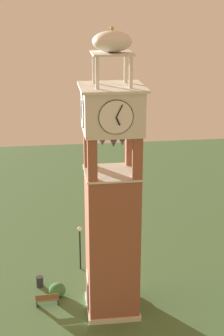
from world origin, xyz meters
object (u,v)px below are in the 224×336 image
at_px(lamp_post, 80,240).
at_px(clock_tower, 112,205).
at_px(trash_bin, 40,282).
at_px(park_bench, 47,299).

bearing_deg(lamp_post, clock_tower, 17.65).
relative_size(lamp_post, trash_bin, 4.52).
relative_size(clock_tower, trash_bin, 23.35).
height_order(clock_tower, park_bench, clock_tower).
xyz_separation_m(park_bench, trash_bin, (-2.50, -0.52, -0.08)).
xyz_separation_m(clock_tower, trash_bin, (-3.39, -4.91, -7.26)).
bearing_deg(trash_bin, lamp_post, 124.41).
xyz_separation_m(park_bench, lamp_post, (-4.66, 2.62, 2.05)).
bearing_deg(clock_tower, lamp_post, -162.35).
bearing_deg(park_bench, lamp_post, 150.61).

